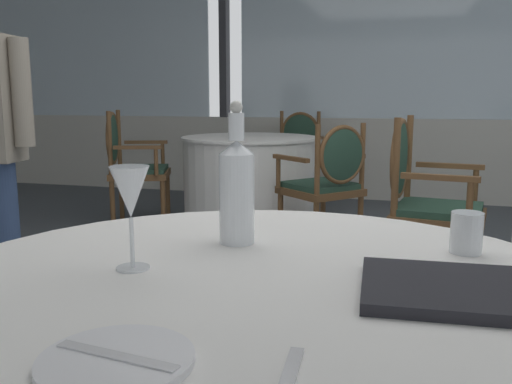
{
  "coord_description": "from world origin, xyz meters",
  "views": [
    {
      "loc": [
        0.37,
        -2.28,
        1.07
      ],
      "look_at": [
        0.03,
        -1.06,
        0.85
      ],
      "focal_mm": 38.56,
      "sensor_mm": 36.0,
      "label": 1
    }
  ],
  "objects": [
    {
      "name": "ground_plane",
      "position": [
        0.0,
        0.0,
        0.0
      ],
      "size": [
        13.4,
        13.4,
        0.0
      ],
      "primitive_type": "plane",
      "color": "#4C5156"
    },
    {
      "name": "window_wall_far",
      "position": [
        0.0,
        3.6,
        1.05
      ],
      "size": [
        10.31,
        0.14,
        2.6
      ],
      "color": "beige",
      "rests_on": "ground_plane"
    },
    {
      "name": "side_plate",
      "position": [
        0.04,
        -1.71,
        0.75
      ],
      "size": [
        0.19,
        0.19,
        0.01
      ],
      "primitive_type": "cylinder",
      "color": "white",
      "rests_on": "foreground_table"
    },
    {
      "name": "butter_knife",
      "position": [
        0.04,
        -1.71,
        0.75
      ],
      "size": [
        0.17,
        0.04,
        0.0
      ],
      "primitive_type": "cube",
      "rotation": [
        0.0,
        0.0,
        -0.14
      ],
      "color": "silver",
      "rests_on": "foreground_table"
    },
    {
      "name": "dinner_fork",
      "position": [
        0.25,
        -1.71,
        0.75
      ],
      "size": [
        0.03,
        0.18,
        0.0
      ],
      "primitive_type": "cube",
      "rotation": [
        0.0,
        0.0,
        1.63
      ],
      "color": "silver",
      "rests_on": "foreground_table"
    },
    {
      "name": "water_bottle",
      "position": [
        0.01,
        -1.13,
        0.87
      ],
      "size": [
        0.08,
        0.08,
        0.32
      ],
      "color": "white",
      "rests_on": "foreground_table"
    },
    {
      "name": "wine_glass",
      "position": [
        -0.13,
        -1.36,
        0.89
      ],
      "size": [
        0.08,
        0.08,
        0.2
      ],
      "color": "white",
      "rests_on": "foreground_table"
    },
    {
      "name": "water_tumbler",
      "position": [
        0.5,
        -1.08,
        0.79
      ],
      "size": [
        0.07,
        0.07,
        0.09
      ],
      "primitive_type": "cylinder",
      "color": "white",
      "rests_on": "foreground_table"
    },
    {
      "name": "menu_book",
      "position": [
        0.45,
        -1.35,
        0.75
      ],
      "size": [
        0.3,
        0.27,
        0.02
      ],
      "primitive_type": "cube",
      "rotation": [
        0.0,
        0.0,
        0.05
      ],
      "color": "black",
      "rests_on": "foreground_table"
    },
    {
      "name": "background_table_0",
      "position": [
        -0.9,
        2.11,
        0.37
      ],
      "size": [
        1.14,
        1.14,
        0.74
      ],
      "color": "white",
      "rests_on": "ground_plane"
    },
    {
      "name": "dining_chair_0_0",
      "position": [
        -0.15,
        1.46,
        0.52
      ],
      "size": [
        0.65,
        0.66,
        0.9
      ],
      "rotation": [
        0.0,
        0.0,
        8.71
      ],
      "color": "brown",
      "rests_on": "ground_plane"
    },
    {
      "name": "dining_chair_0_1",
      "position": [
        -0.71,
        3.09,
        0.54
      ],
      "size": [
        0.6,
        0.54,
        0.93
      ],
      "rotation": [
        0.0,
        0.0,
        10.81
      ],
      "color": "brown",
      "rests_on": "ground_plane"
    },
    {
      "name": "dining_chair_0_2",
      "position": [
        -1.84,
        1.78,
        0.56
      ],
      "size": [
        0.59,
        0.63,
        0.96
      ],
      "rotation": [
        0.0,
        0.0,
        12.9
      ],
      "color": "brown",
      "rests_on": "ground_plane"
    },
    {
      "name": "dining_chair_1_1",
      "position": [
        0.46,
        0.75,
        0.57
      ],
      "size": [
        0.53,
        0.59,
        0.97
      ],
      "rotation": [
        0.0,
        0.0,
        6.13
      ],
      "color": "brown",
      "rests_on": "ground_plane"
    }
  ]
}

